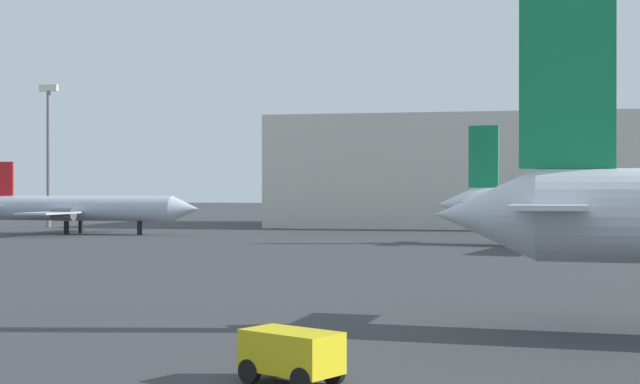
% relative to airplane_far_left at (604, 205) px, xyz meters
% --- Properties ---
extents(airplane_far_left, '(28.58, 23.83, 10.23)m').
position_rel_airplane_far_left_xyz_m(airplane_far_left, '(0.00, 0.00, 0.00)').
color(airplane_far_left, silver).
rests_on(airplane_far_left, ground_plane).
extents(airplane_far_right, '(26.27, 17.21, 7.68)m').
position_rel_airplane_far_left_xyz_m(airplane_far_right, '(-51.86, 12.06, -0.70)').
color(airplane_far_right, '#B2BCCC').
rests_on(airplane_far_right, ground_plane).
extents(baggage_cart, '(2.73, 2.28, 1.30)m').
position_rel_airplane_far_left_xyz_m(baggage_cart, '(-13.07, -57.09, -2.64)').
color(baggage_cart, gold).
rests_on(baggage_cart, ground_plane).
extents(light_mast_left, '(2.40, 0.50, 17.66)m').
position_rel_airplane_far_left_xyz_m(light_mast_left, '(-63.33, 27.09, 6.67)').
color(light_mast_left, slate).
rests_on(light_mast_left, ground_plane).
extents(terminal_building, '(63.61, 24.88, 13.70)m').
position_rel_airplane_far_left_xyz_m(terminal_building, '(-4.85, 41.77, 3.45)').
color(terminal_building, beige).
rests_on(terminal_building, ground_plane).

